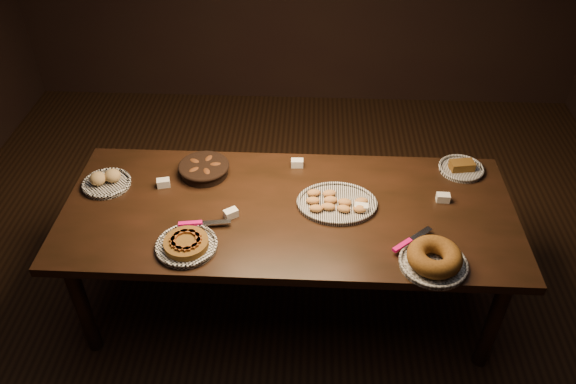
{
  "coord_description": "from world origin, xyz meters",
  "views": [
    {
      "loc": [
        0.1,
        -2.25,
        2.7
      ],
      "look_at": [
        -0.01,
        0.05,
        0.82
      ],
      "focal_mm": 35.0,
      "sensor_mm": 36.0,
      "label": 1
    }
  ],
  "objects_px": {
    "buffet_table": "(289,219)",
    "madeleine_platter": "(336,203)",
    "apple_tart_plate": "(186,244)",
    "bundt_cake_plate": "(434,259)"
  },
  "relations": [
    {
      "from": "madeleine_platter",
      "to": "apple_tart_plate",
      "type": "bearing_deg",
      "value": -131.62
    },
    {
      "from": "buffet_table",
      "to": "madeleine_platter",
      "type": "xyz_separation_m",
      "value": [
        0.25,
        0.03,
        0.09
      ]
    },
    {
      "from": "madeleine_platter",
      "to": "bundt_cake_plate",
      "type": "xyz_separation_m",
      "value": [
        0.45,
        -0.41,
        0.03
      ]
    },
    {
      "from": "buffet_table",
      "to": "madeleine_platter",
      "type": "relative_size",
      "value": 5.65
    },
    {
      "from": "apple_tart_plate",
      "to": "madeleine_platter",
      "type": "relative_size",
      "value": 0.83
    },
    {
      "from": "buffet_table",
      "to": "madeleine_platter",
      "type": "height_order",
      "value": "madeleine_platter"
    },
    {
      "from": "apple_tart_plate",
      "to": "madeleine_platter",
      "type": "bearing_deg",
      "value": 44.59
    },
    {
      "from": "apple_tart_plate",
      "to": "buffet_table",
      "type": "bearing_deg",
      "value": 52.26
    },
    {
      "from": "apple_tart_plate",
      "to": "bundt_cake_plate",
      "type": "bearing_deg",
      "value": 16.07
    },
    {
      "from": "buffet_table",
      "to": "apple_tart_plate",
      "type": "bearing_deg",
      "value": -146.86
    }
  ]
}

